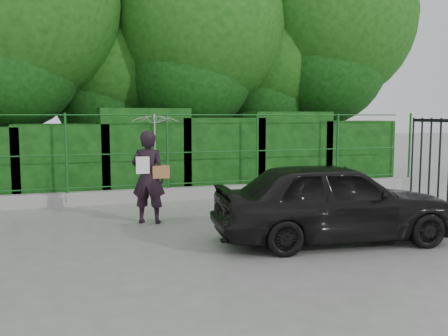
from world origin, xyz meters
name	(u,v)px	position (x,y,z in m)	size (l,w,h in m)	color
ground	(201,250)	(0.00, 0.00, 0.00)	(80.00, 80.00, 0.00)	gray
kerb	(151,195)	(0.00, 4.50, 0.15)	(14.00, 0.25, 0.30)	#9E9E99
fence	(160,151)	(0.22, 4.50, 1.20)	(14.13, 0.06, 1.80)	#17511C
hedge	(144,156)	(0.00, 5.50, 1.01)	(14.20, 1.20, 2.22)	black
trees	(169,28)	(1.14, 7.74, 4.62)	(17.10, 6.15, 8.08)	black
woman	(152,153)	(-0.35, 2.18, 1.34)	(0.98, 0.92, 2.08)	black
car	(333,201)	(2.18, -0.15, 0.66)	(1.57, 3.89, 1.33)	black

